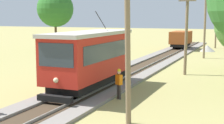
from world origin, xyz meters
TOP-DOWN VIEW (x-y plane):
  - red_tram at (0.00, 17.79)m, footprint 2.60×8.54m
  - freight_car at (0.00, 47.20)m, footprint 2.40×5.20m
  - utility_pole_near_tram at (4.43, 12.51)m, footprint 1.40×0.58m
  - utility_pole_mid at (4.43, 26.47)m, footprint 1.40×0.55m
  - utility_pole_far at (4.43, 38.11)m, footprint 1.40×0.34m
  - utility_pole_distant at (4.43, 51.18)m, footprint 1.40×0.32m
  - utility_pole_horizon at (4.43, 66.82)m, footprint 1.40×0.29m
  - gravel_pile at (3.88, 46.10)m, footprint 2.07×2.07m
  - second_worker at (2.40, 16.65)m, footprint 0.45×0.40m
  - tree_left_near at (-15.47, 38.38)m, footprint 4.96×4.96m

SIDE VIEW (x-z plane):
  - gravel_pile at x=3.88m, z-range 0.00..0.86m
  - second_worker at x=2.40m, z-range 0.09..1.88m
  - freight_car at x=0.00m, z-range 0.40..2.71m
  - red_tram at x=0.00m, z-range -0.20..4.59m
  - utility_pole_near_tram at x=4.43m, z-range 0.10..6.93m
  - utility_pole_mid at x=4.43m, z-range 0.10..6.94m
  - utility_pole_distant at x=4.43m, z-range 0.10..7.91m
  - utility_pole_far at x=4.43m, z-range 0.10..8.25m
  - utility_pole_horizon at x=4.43m, z-range 0.10..8.33m
  - tree_left_near at x=-15.47m, z-range 1.65..9.93m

